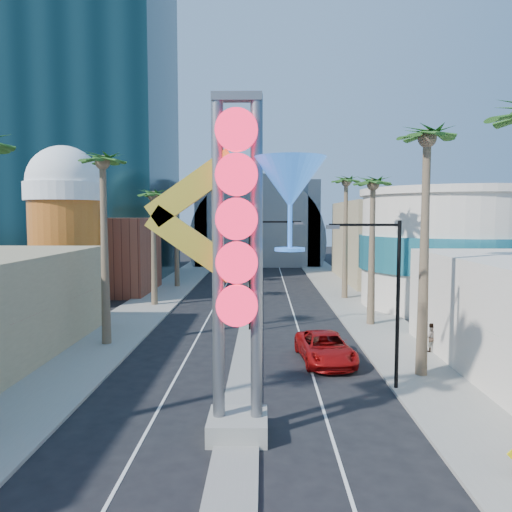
% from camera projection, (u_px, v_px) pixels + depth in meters
% --- Properties ---
extents(ground, '(240.00, 240.00, 0.00)m').
position_uv_depth(ground, '(233.00, 479.00, 15.59)').
color(ground, black).
rests_on(ground, ground).
extents(sidewalk_west, '(5.00, 100.00, 0.15)m').
position_uv_depth(sidewalk_west, '(160.00, 296.00, 50.61)').
color(sidewalk_west, gray).
rests_on(sidewalk_west, ground).
extents(sidewalk_east, '(5.00, 100.00, 0.15)m').
position_uv_depth(sidewalk_east, '(348.00, 297.00, 50.33)').
color(sidewalk_east, gray).
rests_on(sidewalk_east, ground).
extents(median, '(1.60, 84.00, 0.15)m').
position_uv_depth(median, '(254.00, 292.00, 53.46)').
color(median, gray).
rests_on(median, ground).
extents(hotel_tower, '(20.00, 20.00, 50.00)m').
position_uv_depth(hotel_tower, '(90.00, 89.00, 65.75)').
color(hotel_tower, black).
rests_on(hotel_tower, ground).
extents(brick_filler_west, '(10.00, 10.00, 8.00)m').
position_uv_depth(brick_filler_west, '(105.00, 255.00, 53.38)').
color(brick_filler_west, brown).
rests_on(brick_filler_west, ground).
extents(filler_east, '(10.00, 20.00, 10.00)m').
position_uv_depth(filler_east, '(383.00, 242.00, 62.80)').
color(filler_east, '#998963').
rests_on(filler_east, ground).
extents(beer_mug, '(7.00, 7.00, 14.50)m').
position_uv_depth(beer_mug, '(65.00, 220.00, 45.12)').
color(beer_mug, '#AF4517').
rests_on(beer_mug, ground).
extents(turquoise_building, '(16.60, 16.60, 10.60)m').
position_uv_depth(turquoise_building, '(453.00, 249.00, 44.82)').
color(turquoise_building, beige).
rests_on(turquoise_building, ground).
extents(canopy, '(22.00, 16.00, 22.00)m').
position_uv_depth(canopy, '(258.00, 238.00, 87.01)').
color(canopy, slate).
rests_on(canopy, ground).
extents(neon_sign, '(6.53, 2.60, 12.55)m').
position_uv_depth(neon_sign, '(260.00, 241.00, 17.95)').
color(neon_sign, gray).
rests_on(neon_sign, ground).
extents(streetlight_0, '(3.79, 0.25, 8.00)m').
position_uv_depth(streetlight_0, '(258.00, 263.00, 35.13)').
color(streetlight_0, black).
rests_on(streetlight_0, ground).
extents(streetlight_1, '(3.79, 0.25, 8.00)m').
position_uv_depth(streetlight_1, '(251.00, 244.00, 59.07)').
color(streetlight_1, black).
rests_on(streetlight_1, ground).
extents(streetlight_2, '(3.45, 0.25, 8.00)m').
position_uv_depth(streetlight_2, '(388.00, 289.00, 23.09)').
color(streetlight_2, black).
rests_on(streetlight_2, ground).
extents(palm_1, '(2.40, 2.40, 12.70)m').
position_uv_depth(palm_1, '(103.00, 174.00, 30.81)').
color(palm_1, brown).
rests_on(palm_1, ground).
extents(palm_2, '(2.40, 2.40, 11.20)m').
position_uv_depth(palm_2, '(153.00, 202.00, 44.87)').
color(palm_2, brown).
rests_on(palm_2, ground).
extents(palm_3, '(2.40, 2.40, 11.20)m').
position_uv_depth(palm_3, '(176.00, 205.00, 56.83)').
color(palm_3, brown).
rests_on(palm_3, ground).
extents(palm_5, '(2.40, 2.40, 13.20)m').
position_uv_depth(palm_5, '(427.00, 154.00, 24.53)').
color(palm_5, brown).
rests_on(palm_5, ground).
extents(palm_6, '(2.40, 2.40, 11.70)m').
position_uv_depth(palm_6, '(373.00, 193.00, 36.60)').
color(palm_6, brown).
rests_on(palm_6, ground).
extents(palm_7, '(2.40, 2.40, 12.70)m').
position_uv_depth(palm_7, '(346.00, 189.00, 48.49)').
color(palm_7, brown).
rests_on(palm_7, ground).
extents(red_pickup, '(3.25, 6.11, 1.64)m').
position_uv_depth(red_pickup, '(325.00, 348.00, 28.00)').
color(red_pickup, '#A10C0C').
rests_on(red_pickup, ground).
extents(pedestrian_b, '(0.87, 0.69, 1.71)m').
position_uv_depth(pedestrian_b, '(431.00, 337.00, 29.62)').
color(pedestrian_b, gray).
rests_on(pedestrian_b, sidewalk_east).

